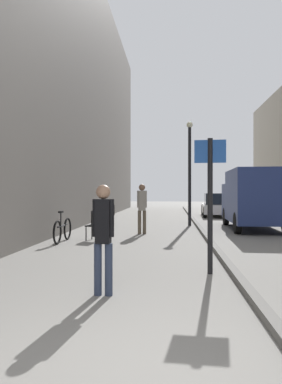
{
  "coord_description": "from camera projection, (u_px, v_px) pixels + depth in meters",
  "views": [
    {
      "loc": [
        0.41,
        -2.93,
        1.59
      ],
      "look_at": [
        -0.75,
        10.67,
        1.55
      ],
      "focal_mm": 33.5,
      "sensor_mm": 36.0,
      "label": 1
    }
  ],
  "objects": [
    {
      "name": "ground_plane",
      "position": [
        162.0,
        229.0,
        14.91
      ],
      "size": [
        80.0,
        80.0,
        0.0
      ],
      "primitive_type": "plane",
      "color": "gray"
    },
    {
      "name": "building_facade_left",
      "position": [
        32.0,
        70.0,
        15.37
      ],
      "size": [
        3.93,
        40.0,
        13.58
      ],
      "primitive_type": "cube",
      "color": "slate",
      "rests_on": "ground_plane"
    },
    {
      "name": "kerb_strip",
      "position": [
        200.0,
        228.0,
        14.78
      ],
      "size": [
        0.16,
        40.0,
        0.12
      ],
      "primitive_type": "cube",
      "color": "#615F5B",
      "rests_on": "ground_plane"
    },
    {
      "name": "pedestrian_main_foreground",
      "position": [
        103.0,
        231.0,
        5.44
      ],
      "size": [
        0.33,
        0.22,
        1.68
      ],
      "rotation": [
        0.0,
        0.0,
        -0.04
      ],
      "color": "#2D3851",
      "rests_on": "ground_plane"
    },
    {
      "name": "pedestrian_mid_block",
      "position": [
        142.0,
        205.0,
        13.21
      ],
      "size": [
        0.36,
        0.25,
        1.84
      ],
      "rotation": [
        0.0,
        0.0,
        0.24
      ],
      "color": "brown",
      "rests_on": "ground_plane"
    },
    {
      "name": "delivery_van",
      "position": [
        253.0,
        198.0,
        14.86
      ],
      "size": [
        2.11,
        5.05,
        2.45
      ],
      "rotation": [
        0.0,
        0.0,
        -0.03
      ],
      "color": "navy",
      "rests_on": "ground_plane"
    },
    {
      "name": "parked_car",
      "position": [
        217.0,
        205.0,
        22.56
      ],
      "size": [
        2.0,
        4.28,
        1.45
      ],
      "rotation": [
        0.0,
        0.0,
        -0.05
      ],
      "color": "silver",
      "rests_on": "ground_plane"
    },
    {
      "name": "street_sign_post",
      "position": [
        210.0,
        193.0,
        6.87
      ],
      "size": [
        0.6,
        0.1,
        2.6
      ],
      "rotation": [
        0.0,
        0.0,
        3.08
      ],
      "color": "black",
      "rests_on": "ground_plane"
    },
    {
      "name": "lamp_post",
      "position": [
        190.0,
        166.0,
        16.35
      ],
      "size": [
        0.28,
        0.28,
        4.76
      ],
      "color": "black",
      "rests_on": "ground_plane"
    },
    {
      "name": "bicycle_leaning",
      "position": [
        63.0,
        230.0,
        11.13
      ],
      "size": [
        0.1,
        1.77,
        0.98
      ],
      "rotation": [
        0.0,
        0.0,
        0.0
      ],
      "color": "black",
      "rests_on": "ground_plane"
    },
    {
      "name": "cafe_chair_near_window",
      "position": [
        111.0,
        213.0,
        17.15
      ],
      "size": [
        0.57,
        0.57,
        0.94
      ],
      "rotation": [
        0.0,
        0.0,
        1.94
      ],
      "color": "black",
      "rests_on": "ground_plane"
    },
    {
      "name": "cafe_chair_by_doorway",
      "position": [
        95.0,
        223.0,
        11.61
      ],
      "size": [
        0.55,
        0.55,
        0.94
      ],
      "rotation": [
        0.0,
        0.0,
        2.85
      ],
      "color": "black",
      "rests_on": "ground_plane"
    }
  ]
}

